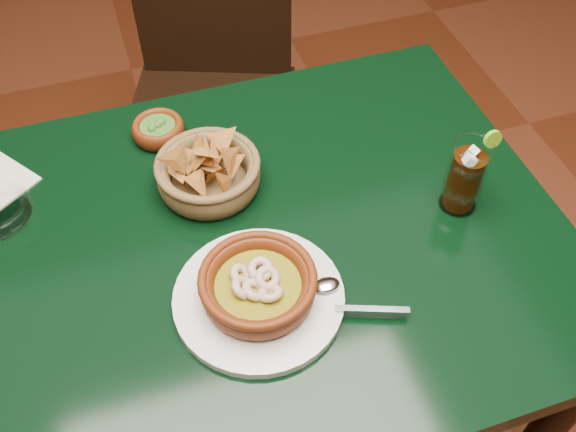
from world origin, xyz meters
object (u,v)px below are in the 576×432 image
object	(u,v)px
dining_chair	(212,88)
cola_drink	(465,177)
dining_table	(207,287)
chip_basket	(208,173)
shrimp_plate	(259,289)

from	to	relation	value
dining_chair	cola_drink	distance (m)	0.85
dining_table	chip_basket	bearing A→B (deg)	70.77
shrimp_plate	chip_basket	distance (m)	0.25
shrimp_plate	cola_drink	xyz separation A→B (m)	(0.38, 0.08, 0.04)
dining_chair	chip_basket	xyz separation A→B (m)	(-0.12, -0.57, 0.28)
dining_chair	shrimp_plate	world-z (taller)	dining_chair
chip_basket	cola_drink	distance (m)	0.43
dining_table	cola_drink	size ratio (longest dim) A/B	7.67
shrimp_plate	chip_basket	xyz separation A→B (m)	(-0.01, 0.25, 0.00)
dining_chair	dining_table	bearing A→B (deg)	-103.53
cola_drink	shrimp_plate	bearing A→B (deg)	-167.89
dining_chair	shrimp_plate	xyz separation A→B (m)	(-0.11, -0.82, 0.28)
dining_table	chip_basket	world-z (taller)	chip_basket
dining_table	shrimp_plate	world-z (taller)	shrimp_plate
dining_table	cola_drink	xyz separation A→B (m)	(0.44, -0.04, 0.17)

